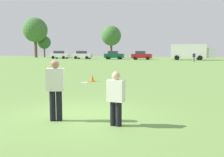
{
  "coord_description": "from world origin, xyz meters",
  "views": [
    {
      "loc": [
        3.15,
        -7.44,
        2.03
      ],
      "look_at": [
        0.56,
        2.09,
        0.95
      ],
      "focal_mm": 42.09,
      "sensor_mm": 36.0,
      "label": 1
    }
  ],
  "objects": [
    {
      "name": "traffic_cone",
      "position": [
        -2.51,
        8.49,
        0.23
      ],
      "size": [
        0.32,
        0.32,
        0.48
      ],
      "color": "#D8590C",
      "rests_on": "ground"
    },
    {
      "name": "tree_center_elm",
      "position": [
        -14.73,
        57.61,
        5.62
      ],
      "size": [
        5.03,
        5.03,
        8.18
      ],
      "color": "brown",
      "rests_on": "ground"
    },
    {
      "name": "tree_west_maple",
      "position": [
        -35.59,
        60.79,
        4.19
      ],
      "size": [
        3.75,
        3.75,
        6.09
      ],
      "color": "brown",
      "rests_on": "ground"
    },
    {
      "name": "parked_car_center",
      "position": [
        -11.63,
        48.54,
        0.92
      ],
      "size": [
        4.26,
        2.34,
        1.82
      ],
      "color": "#0C4C2D",
      "rests_on": "ground"
    },
    {
      "name": "parked_car_mid_right",
      "position": [
        -5.34,
        47.3,
        0.92
      ],
      "size": [
        4.26,
        2.34,
        1.82
      ],
      "color": "maroon",
      "rests_on": "ground"
    },
    {
      "name": "box_truck",
      "position": [
        4.68,
        48.22,
        1.75
      ],
      "size": [
        8.58,
        3.22,
        3.18
      ],
      "color": "white",
      "rests_on": "ground"
    },
    {
      "name": "player_thrower",
      "position": [
        -0.34,
        -0.74,
        0.99
      ],
      "size": [
        0.55,
        0.41,
        1.75
      ],
      "color": "black",
      "rests_on": "ground"
    },
    {
      "name": "player_defender",
      "position": [
        1.45,
        -0.79,
        0.81
      ],
      "size": [
        0.48,
        0.32,
        1.46
      ],
      "color": "black",
      "rests_on": "ground"
    },
    {
      "name": "bystander_sideline_watcher",
      "position": [
        4.89,
        39.71,
        0.91
      ],
      "size": [
        0.51,
        0.4,
        1.61
      ],
      "color": "gray",
      "rests_on": "ground"
    },
    {
      "name": "frisbee",
      "position": [
        0.43,
        -0.55,
        1.09
      ],
      "size": [
        0.27,
        0.27,
        0.06
      ],
      "color": "white"
    },
    {
      "name": "tree_west_oak",
      "position": [
        -36.39,
        57.53,
        7.49
      ],
      "size": [
        6.7,
        6.7,
        10.89
      ],
      "color": "brown",
      "rests_on": "ground"
    },
    {
      "name": "parked_car_near_left",
      "position": [
        -24.84,
        48.85,
        0.92
      ],
      "size": [
        4.26,
        2.34,
        1.82
      ],
      "color": "silver",
      "rests_on": "ground"
    },
    {
      "name": "ground_plane",
      "position": [
        0.0,
        0.0,
        0.0
      ],
      "size": [
        143.77,
        143.77,
        0.0
      ],
      "primitive_type": "plane",
      "color": "#6B9347"
    },
    {
      "name": "parked_car_mid_left",
      "position": [
        -19.05,
        48.56,
        0.92
      ],
      "size": [
        4.26,
        2.34,
        1.82
      ],
      "color": "silver",
      "rests_on": "ground"
    }
  ]
}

